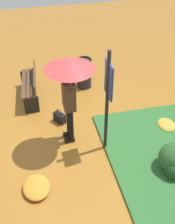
{
  "coord_description": "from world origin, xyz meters",
  "views": [
    {
      "loc": [
        4.95,
        -0.92,
        4.69
      ],
      "look_at": [
        0.08,
        0.21,
        0.85
      ],
      "focal_mm": 49.76,
      "sensor_mm": 36.0,
      "label": 1
    }
  ],
  "objects": [
    {
      "name": "ground_plane",
      "position": [
        0.0,
        0.0,
        0.0
      ],
      "size": [
        18.0,
        18.0,
        0.0
      ],
      "primitive_type": "plane",
      "color": "#9E6623"
    },
    {
      "name": "park_bench",
      "position": [
        -1.94,
        -0.83,
        0.4
      ],
      "size": [
        1.4,
        0.47,
        0.75
      ],
      "color": "black",
      "rests_on": "ground_plane"
    },
    {
      "name": "trash_bin",
      "position": [
        -2.17,
        0.63,
        0.42
      ],
      "size": [
        0.42,
        0.42,
        0.83
      ],
      "color": "black",
      "rests_on": "ground_plane"
    },
    {
      "name": "info_sign_post",
      "position": [
        0.31,
        0.55,
        1.44
      ],
      "size": [
        0.44,
        0.07,
        2.3
      ],
      "color": "black",
      "rests_on": "ground_plane"
    },
    {
      "name": "handbag",
      "position": [
        -0.77,
        -0.27,
        0.13
      ],
      "size": [
        0.33,
        0.29,
        0.37
      ],
      "color": "black",
      "rests_on": "ground_plane"
    },
    {
      "name": "person_with_umbrella",
      "position": [
        -0.06,
        -0.12,
        1.55
      ],
      "size": [
        0.96,
        0.96,
        2.04
      ],
      "color": "black",
      "rests_on": "ground_plane"
    },
    {
      "name": "shrub_cluster",
      "position": [
        1.23,
        1.69,
        0.27
      ],
      "size": [
        0.71,
        0.65,
        0.58
      ],
      "color": "#285628",
      "rests_on": "ground_plane"
    },
    {
      "name": "leaf_pile_by_bench",
      "position": [
        -0.04,
        2.13,
        0.05
      ],
      "size": [
        0.5,
        0.4,
        0.11
      ],
      "color": "gold",
      "rests_on": "ground_plane"
    },
    {
      "name": "leaf_pile_near_person",
      "position": [
        1.12,
        -1.01,
        0.07
      ],
      "size": [
        0.63,
        0.51,
        0.14
      ],
      "color": "#C68428",
      "rests_on": "ground_plane"
    }
  ]
}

